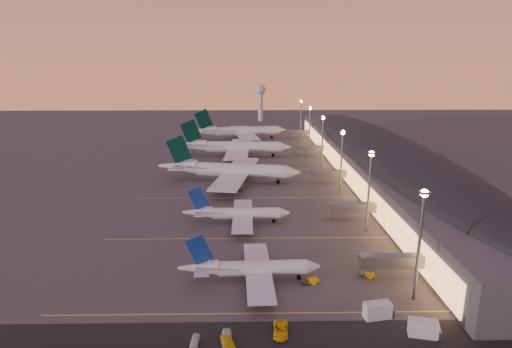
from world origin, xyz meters
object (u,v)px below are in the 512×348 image
Objects in this scene: radar_tower at (261,96)px; airliner_narrow_south at (250,268)px; airliner_wide_near at (228,170)px; service_van_d at (281,330)px; airliner_narrow_north at (237,213)px; catering_truck_a at (379,311)px; airliner_wide_mid at (232,147)px; baggage_tug_b at (311,281)px; service_van_b at (228,342)px; service_van_c at (227,337)px; baggage_tug_a at (368,275)px; airliner_wide_far at (238,131)px; catering_truck_b at (425,329)px; service_van_a at (195,341)px.

airliner_narrow_south is at bearing -92.14° from radar_tower.
airliner_wide_near reaches higher than service_van_d.
airliner_narrow_north is at bearing -74.61° from airliner_wide_near.
airliner_wide_near is 9.85× the size of catering_truck_a.
airliner_wide_mid reaches higher than airliner_narrow_south.
baggage_tug_b is (23.81, -91.02, -4.76)m from airliner_wide_near.
service_van_b is 1.04× the size of service_van_c.
airliner_narrow_north reaches higher than service_van_d.
baggage_tug_a is 0.88× the size of baggage_tug_b.
radar_tower reaches higher than service_van_c.
catering_truck_a is 32.20m from service_van_c.
radar_tower is 291.06m from baggage_tug_a.
service_van_b is at bearing -82.05° from service_van_c.
airliner_narrow_north is at bearing -97.86° from airliner_wide_far.
airliner_wide_mid is at bearing -97.70° from radar_tower.
catering_truck_b reaches higher than baggage_tug_b.
airliner_narrow_north is 157.31m from airliner_wide_far.
baggage_tug_a is 24.14m from catering_truck_b.
service_van_d is (-8.73, -19.54, 0.32)m from baggage_tug_b.
airliner_wide_near is at bearing 95.41° from airliner_narrow_north.
airliner_wide_near is 106.79m from airliner_wide_far.
airliner_narrow_north is (-4.26, 38.71, 0.08)m from airliner_narrow_south.
airliner_narrow_south is at bearing -74.30° from airliner_wide_near.
service_van_c is (-0.28, -62.23, -2.44)m from airliner_narrow_north.
airliner_narrow_south is 291.56m from radar_tower.
service_van_a is (-1.29, -165.82, -4.77)m from airliner_wide_mid.
catering_truck_a is 21.53m from service_van_d.
radar_tower is at bearing 108.03° from catering_truck_b.
airliner_narrow_north is 5.54× the size of catering_truck_b.
service_van_d is (10.45, 2.18, 0.01)m from service_van_c.
baggage_tug_b is at bearing 70.57° from service_van_d.
service_van_c is (4.64, -112.73, -4.44)m from airliner_wide_near.
baggage_tug_a is at bearing -3.89° from baggage_tug_b.
catering_truck_b is 1.61× the size of service_van_a.
airliner_wide_far is at bearing 98.69° from airliner_wide_near.
service_van_a is at bearing -99.81° from airliner_wide_far.
airliner_wide_mid is 145.85m from baggage_tug_a.
catering_truck_b reaches higher than baggage_tug_a.
catering_truck_b is (40.92, -218.59, -3.98)m from airliner_wide_far.
airliner_narrow_south is 8.19× the size of baggage_tug_b.
service_van_b is 0.85× the size of service_van_d.
airliner_narrow_north is 62.27m from service_van_c.
airliner_wide_mid is 145.51m from baggage_tug_b.
service_van_c is at bearing -164.81° from catering_truck_b.
baggage_tug_b is at bearing 33.27° from service_van_b.
radar_tower is 5.26× the size of service_van_d.
service_van_c is at bearing -77.82° from airliner_wide_near.
airliner_narrow_south is 26.52m from service_van_a.
radar_tower reaches higher than catering_truck_b.
catering_truck_b is (38.12, -61.32, -1.71)m from airliner_narrow_north.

